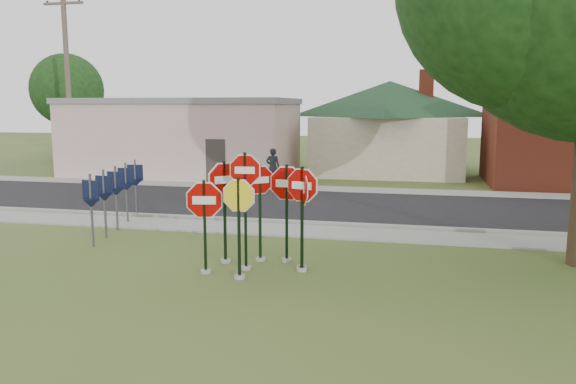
% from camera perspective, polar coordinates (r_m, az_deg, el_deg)
% --- Properties ---
extents(ground, '(120.00, 120.00, 0.00)m').
position_cam_1_polar(ground, '(12.03, -4.78, -9.71)').
color(ground, '#39511E').
rests_on(ground, ground).
extents(sidewalk_near, '(60.00, 1.60, 0.06)m').
position_cam_1_polar(sidewalk_near, '(17.16, 0.74, -3.95)').
color(sidewalk_near, gray).
rests_on(sidewalk_near, ground).
extents(road, '(60.00, 7.00, 0.04)m').
position_cam_1_polar(road, '(21.49, 3.23, -1.40)').
color(road, black).
rests_on(road, ground).
extents(sidewalk_far, '(60.00, 1.60, 0.06)m').
position_cam_1_polar(sidewalk_far, '(25.69, 4.82, 0.28)').
color(sidewalk_far, gray).
rests_on(sidewalk_far, ground).
extents(curb, '(60.00, 0.20, 0.14)m').
position_cam_1_polar(curb, '(18.10, 1.40, -3.15)').
color(curb, gray).
rests_on(curb, ground).
extents(stop_sign_center, '(1.00, 0.24, 2.85)m').
position_cam_1_polar(stop_sign_center, '(12.94, -4.36, -0.28)').
color(stop_sign_center, gray).
rests_on(stop_sign_center, ground).
extents(stop_sign_yellow, '(1.01, 0.24, 2.37)m').
position_cam_1_polar(stop_sign_yellow, '(12.32, -5.02, -2.39)').
color(stop_sign_yellow, gray).
rests_on(stop_sign_yellow, ground).
extents(stop_sign_left, '(1.13, 0.24, 2.28)m').
position_cam_1_polar(stop_sign_left, '(12.83, -8.47, -2.21)').
color(stop_sign_left, gray).
rests_on(stop_sign_left, ground).
extents(stop_sign_right, '(1.04, 0.32, 2.55)m').
position_cam_1_polar(stop_sign_right, '(12.80, 1.44, -1.23)').
color(stop_sign_right, gray).
rests_on(stop_sign_right, ground).
extents(stop_sign_back_right, '(1.16, 0.24, 2.53)m').
position_cam_1_polar(stop_sign_back_right, '(13.59, -0.13, -0.67)').
color(stop_sign_back_right, gray).
rests_on(stop_sign_back_right, ground).
extents(stop_sign_back_left, '(0.79, 0.62, 2.51)m').
position_cam_1_polar(stop_sign_back_left, '(13.69, -2.87, -0.80)').
color(stop_sign_back_left, gray).
rests_on(stop_sign_back_left, ground).
extents(stop_sign_far_right, '(0.54, 0.98, 2.48)m').
position_cam_1_polar(stop_sign_far_right, '(12.96, 1.44, -1.31)').
color(stop_sign_far_right, gray).
rests_on(stop_sign_far_right, ground).
extents(stop_sign_far_left, '(0.81, 0.83, 2.63)m').
position_cam_1_polar(stop_sign_far_left, '(13.59, -6.48, -0.42)').
color(stop_sign_far_left, gray).
rests_on(stop_sign_far_left, ground).
extents(route_sign_row, '(1.43, 4.63, 2.00)m').
position_cam_1_polar(route_sign_row, '(17.93, -17.08, 0.09)').
color(route_sign_row, '#59595E').
rests_on(route_sign_row, ground).
extents(building_stucco, '(12.20, 6.20, 4.20)m').
position_cam_1_polar(building_stucco, '(31.49, -10.68, 5.59)').
color(building_stucco, beige).
rests_on(building_stucco, ground).
extents(building_house, '(11.60, 11.60, 6.20)m').
position_cam_1_polar(building_house, '(32.91, 10.27, 8.34)').
color(building_house, beige).
rests_on(building_house, ground).
extents(utility_pole_near, '(2.20, 0.26, 9.50)m').
position_cam_1_polar(utility_pole_near, '(31.40, -21.45, 10.28)').
color(utility_pole_near, '#493A30').
rests_on(utility_pole_near, ground).
extents(bg_tree_left, '(4.90, 4.90, 7.35)m').
position_cam_1_polar(bg_tree_left, '(42.05, -21.54, 9.61)').
color(bg_tree_left, '#312116').
rests_on(bg_tree_left, ground).
extents(pedestrian, '(0.69, 0.48, 1.80)m').
position_cam_1_polar(pedestrian, '(26.15, -1.54, 2.51)').
color(pedestrian, black).
rests_on(pedestrian, sidewalk_far).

